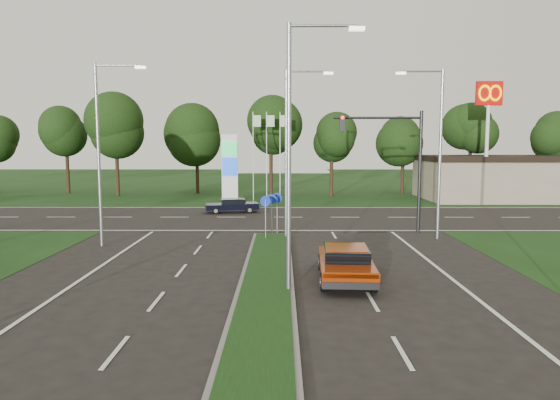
{
  "coord_description": "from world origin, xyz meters",
  "views": [
    {
      "loc": [
        0.57,
        -10.68,
        5.03
      ],
      "look_at": [
        0.47,
        15.21,
        2.2
      ],
      "focal_mm": 32.0,
      "sensor_mm": 36.0,
      "label": 1
    }
  ],
  "objects": [
    {
      "name": "median_kerb",
      "position": [
        0.0,
        4.0,
        0.06
      ],
      "size": [
        2.0,
        26.0,
        0.12
      ],
      "primitive_type": "cube",
      "color": "slate",
      "rests_on": "ground"
    },
    {
      "name": "streetlight_right_far",
      "position": [
        8.8,
        16.0,
        5.08
      ],
      "size": [
        2.53,
        0.22,
        9.0
      ],
      "rotation": [
        0.0,
        0.0,
        3.14
      ],
      "color": "gray",
      "rests_on": "ground"
    },
    {
      "name": "red_sedan",
      "position": [
        2.96,
        7.62,
        0.69
      ],
      "size": [
        2.14,
        4.76,
        1.28
      ],
      "rotation": [
        0.0,
        0.0,
        -0.05
      ],
      "color": "#972C08",
      "rests_on": "ground"
    },
    {
      "name": "traffic_signal",
      "position": [
        7.19,
        18.0,
        4.65
      ],
      "size": [
        5.1,
        0.42,
        7.0
      ],
      "color": "black",
      "rests_on": "ground"
    },
    {
      "name": "treeline_far",
      "position": [
        0.1,
        39.93,
        6.83
      ],
      "size": [
        6.0,
        6.0,
        9.9
      ],
      "color": "black",
      "rests_on": "ground"
    },
    {
      "name": "streetlight_median_near",
      "position": [
        1.0,
        6.0,
        5.08
      ],
      "size": [
        2.53,
        0.22,
        9.0
      ],
      "color": "gray",
      "rests_on": "ground"
    },
    {
      "name": "mcdonalds_sign",
      "position": [
        18.0,
        31.97,
        7.99
      ],
      "size": [
        2.2,
        0.47,
        10.4
      ],
      "color": "silver",
      "rests_on": "ground"
    },
    {
      "name": "streetlight_median_far",
      "position": [
        1.0,
        16.0,
        5.08
      ],
      "size": [
        2.53,
        0.22,
        9.0
      ],
      "color": "gray",
      "rests_on": "ground"
    },
    {
      "name": "median_signs",
      "position": [
        0.0,
        16.4,
        1.71
      ],
      "size": [
        1.16,
        1.76,
        2.38
      ],
      "color": "gray",
      "rests_on": "ground"
    },
    {
      "name": "gas_pylon",
      "position": [
        -3.79,
        33.05,
        3.2
      ],
      "size": [
        5.8,
        1.26,
        8.0
      ],
      "color": "silver",
      "rests_on": "ground"
    },
    {
      "name": "commercial_building",
      "position": [
        22.0,
        36.0,
        2.0
      ],
      "size": [
        16.0,
        9.0,
        4.0
      ],
      "primitive_type": "cube",
      "color": "gray",
      "rests_on": "ground"
    },
    {
      "name": "ground",
      "position": [
        0.0,
        0.0,
        0.0
      ],
      "size": [
        160.0,
        160.0,
        0.0
      ],
      "primitive_type": "plane",
      "color": "black",
      "rests_on": "ground"
    },
    {
      "name": "verge_far",
      "position": [
        0.0,
        55.0,
        0.0
      ],
      "size": [
        160.0,
        50.0,
        0.02
      ],
      "primitive_type": "cube",
      "color": "black",
      "rests_on": "ground"
    },
    {
      "name": "streetlight_left_far",
      "position": [
        -8.3,
        14.0,
        5.08
      ],
      "size": [
        2.53,
        0.22,
        9.0
      ],
      "color": "gray",
      "rests_on": "ground"
    },
    {
      "name": "navy_sedan",
      "position": [
        -3.17,
        26.44,
        0.58
      ],
      "size": [
        4.12,
        2.28,
        1.07
      ],
      "rotation": [
        0.0,
        0.0,
        1.76
      ],
      "color": "black",
      "rests_on": "ground"
    },
    {
      "name": "cross_road",
      "position": [
        0.0,
        24.0,
        0.0
      ],
      "size": [
        160.0,
        12.0,
        0.02
      ],
      "primitive_type": "cube",
      "color": "black",
      "rests_on": "ground"
    }
  ]
}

